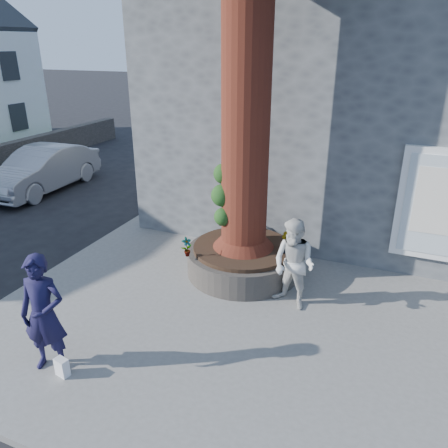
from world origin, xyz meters
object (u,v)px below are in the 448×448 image
at_px(planter, 243,259).
at_px(car_silver, 43,169).
at_px(woman, 294,265).
at_px(man, 44,314).

bearing_deg(planter, car_silver, 160.00).
xyz_separation_m(planter, car_silver, (-8.11, 2.95, 0.30)).
height_order(planter, woman, woman).
relative_size(man, woman, 1.09).
bearing_deg(woman, planter, 166.08).
bearing_deg(woman, man, -114.32).
bearing_deg(planter, woman, -33.58).
height_order(woman, car_silver, woman).
bearing_deg(man, car_silver, 119.71).
xyz_separation_m(man, woman, (2.85, 2.95, -0.08)).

